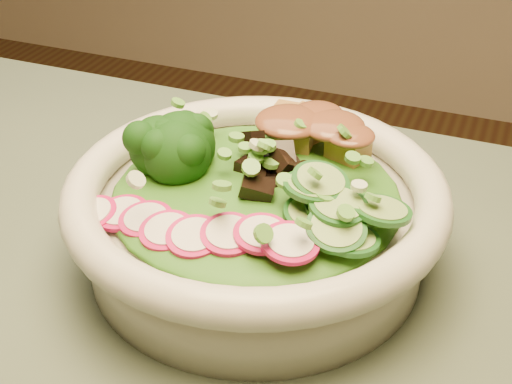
% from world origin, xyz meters
% --- Properties ---
extents(salad_bowl, '(0.29, 0.29, 0.08)m').
position_xyz_m(salad_bowl, '(0.23, 0.14, 0.79)').
color(salad_bowl, beige).
rests_on(salad_bowl, dining_table).
extents(lettuce_bed, '(0.22, 0.22, 0.03)m').
position_xyz_m(lettuce_bed, '(0.23, 0.14, 0.81)').
color(lettuce_bed, '#235712').
rests_on(lettuce_bed, salad_bowl).
extents(broccoli_florets, '(0.10, 0.09, 0.05)m').
position_xyz_m(broccoli_florets, '(0.17, 0.15, 0.83)').
color(broccoli_florets, black).
rests_on(broccoli_florets, salad_bowl).
extents(radish_slices, '(0.12, 0.06, 0.02)m').
position_xyz_m(radish_slices, '(0.22, 0.07, 0.82)').
color(radish_slices, '#B90E4C').
rests_on(radish_slices, salad_bowl).
extents(cucumber_slices, '(0.09, 0.09, 0.04)m').
position_xyz_m(cucumber_slices, '(0.30, 0.12, 0.83)').
color(cucumber_slices, '#89A95E').
rests_on(cucumber_slices, salad_bowl).
extents(mushroom_heap, '(0.09, 0.09, 0.04)m').
position_xyz_m(mushroom_heap, '(0.24, 0.15, 0.83)').
color(mushroom_heap, black).
rests_on(mushroom_heap, salad_bowl).
extents(tofu_cubes, '(0.11, 0.08, 0.04)m').
position_xyz_m(tofu_cubes, '(0.25, 0.21, 0.83)').
color(tofu_cubes, olive).
rests_on(tofu_cubes, salad_bowl).
extents(peanut_sauce, '(0.07, 0.06, 0.02)m').
position_xyz_m(peanut_sauce, '(0.25, 0.21, 0.84)').
color(peanut_sauce, brown).
rests_on(peanut_sauce, tofu_cubes).
extents(scallion_garnish, '(0.20, 0.20, 0.03)m').
position_xyz_m(scallion_garnish, '(0.23, 0.14, 0.84)').
color(scallion_garnish, '#579A36').
rests_on(scallion_garnish, salad_bowl).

